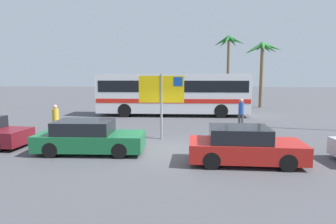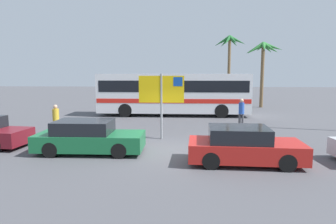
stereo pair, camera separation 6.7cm
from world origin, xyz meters
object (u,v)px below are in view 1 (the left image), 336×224
(car_red, at_px, (244,146))
(bus_front_coach, at_px, (173,92))
(car_green, at_px, (89,137))
(pedestrian_near_sign, at_px, (241,111))
(pedestrian_by_bus, at_px, (56,118))
(ferry_sign, at_px, (162,92))

(car_red, bearing_deg, bus_front_coach, 106.08)
(car_green, height_order, pedestrian_near_sign, pedestrian_near_sign)
(car_green, distance_m, pedestrian_by_bus, 4.14)
(bus_front_coach, height_order, car_red, bus_front_coach)
(ferry_sign, xyz_separation_m, car_green, (-2.79, -2.74, -1.69))
(car_green, bearing_deg, pedestrian_by_bus, 130.52)
(bus_front_coach, distance_m, pedestrian_by_bus, 9.84)
(bus_front_coach, bearing_deg, pedestrian_by_bus, -125.67)
(car_red, relative_size, pedestrian_near_sign, 2.34)
(bus_front_coach, xyz_separation_m, car_red, (3.00, -12.18, -1.15))
(ferry_sign, bearing_deg, pedestrian_near_sign, 36.00)
(bus_front_coach, distance_m, car_green, 11.52)
(ferry_sign, xyz_separation_m, pedestrian_by_bus, (-5.52, 0.35, -1.37))
(bus_front_coach, distance_m, ferry_sign, 8.34)
(pedestrian_near_sign, bearing_deg, bus_front_coach, 56.32)
(car_red, xyz_separation_m, pedestrian_by_bus, (-8.72, 4.21, 0.32))
(ferry_sign, distance_m, car_red, 5.29)
(ferry_sign, xyz_separation_m, pedestrian_near_sign, (4.41, 3.20, -1.30))
(bus_front_coach, bearing_deg, ferry_sign, -91.36)
(car_red, bearing_deg, pedestrian_near_sign, 82.54)
(bus_front_coach, bearing_deg, car_green, -105.13)
(pedestrian_near_sign, bearing_deg, car_green, 146.46)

